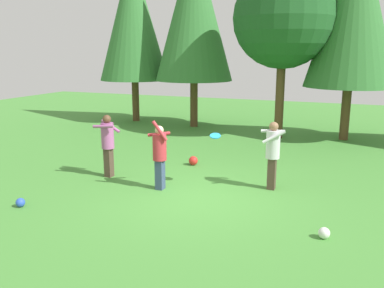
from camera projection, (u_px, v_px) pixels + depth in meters
name	position (u px, v px, depth m)	size (l,w,h in m)	color
ground_plane	(195.00, 197.00, 9.63)	(40.00, 40.00, 0.00)	#478C38
person_thrower	(160.00, 152.00, 9.97)	(0.64, 0.65, 1.77)	#38476B
person_catcher	(273.00, 150.00, 9.97)	(0.67, 0.61, 1.70)	#4C382D
person_bystander	(108.00, 140.00, 10.97)	(0.61, 0.53, 1.71)	#4C382D
frisbee	(215.00, 136.00, 10.07)	(0.33, 0.32, 0.11)	#2393D1
ball_white	(324.00, 233.00, 7.46)	(0.21, 0.21, 0.21)	white
ball_red	(193.00, 161.00, 12.29)	(0.27, 0.27, 0.27)	red
ball_blue	(20.00, 203.00, 8.98)	(0.20, 0.20, 0.20)	blue
tree_right	(354.00, 5.00, 14.77)	(3.34, 3.34, 7.98)	brown
tree_far_left	(133.00, 18.00, 19.12)	(3.28, 3.28, 7.83)	brown
tree_center	(284.00, 18.00, 15.22)	(3.79, 3.79, 6.47)	brown
tree_left	(194.00, 10.00, 17.56)	(3.41, 3.41, 8.15)	brown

